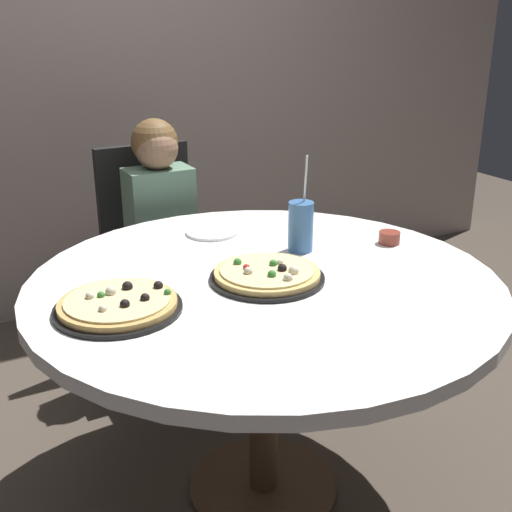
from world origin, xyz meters
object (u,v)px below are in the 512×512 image
Objects in this scene: sauce_bowl at (389,238)px; pizza_veggie at (266,275)px; pizza_cheese at (118,305)px; dining_table at (264,304)px; chair_wooden at (153,246)px; plate_small at (212,232)px; diner_child at (169,270)px; soda_cup at (301,226)px.

pizza_veggie is at bearing -170.43° from sauce_bowl.
dining_table is at bearing 2.50° from pizza_cheese.
chair_wooden reaches higher than pizza_veggie.
sauce_bowl is 0.60m from plate_small.
chair_wooden is 1.08m from sauce_bowl.
pizza_veggie is at bearing 0.03° from pizza_cheese.
dining_table is 4.13× the size of pizza_veggie.
plate_small is at bearing 85.80° from pizza_veggie.
pizza_veggie is at bearing -90.28° from diner_child.
diner_child reaches higher than pizza_cheese.
pizza_veggie reaches higher than sauce_bowl.
soda_cup is at bearing 34.82° from dining_table.
plate_small is (0.03, -0.56, 0.22)m from chair_wooden.
diner_child reaches higher than dining_table.
pizza_veggie is at bearing -94.20° from plate_small.
plate_small is (-0.18, 0.29, -0.08)m from soda_cup.
chair_wooden is 5.28× the size of plate_small.
diner_child is 0.94m from sauce_bowl.
pizza_veggie is 1.07× the size of soda_cup.
dining_table is at bearing -93.92° from plate_small.
chair_wooden is at bearing 90.45° from diner_child.
pizza_veggie and pizza_cheese have the same top height.
diner_child reaches higher than chair_wooden.
diner_child reaches higher than sauce_bowl.
chair_wooden is (-0.00, 0.99, -0.14)m from dining_table.
dining_table is at bearing -172.44° from sauce_bowl.
sauce_bowl reaches higher than plate_small.
diner_child is 0.98m from pizza_cheese.
pizza_veggie is (-0.00, -0.83, 0.28)m from diner_child.
dining_table is 1.00m from chair_wooden.
diner_child is (0.00, -0.18, -0.05)m from chair_wooden.
dining_table is 0.30m from soda_cup.
dining_table is at bearing -90.05° from diner_child.
soda_cup is 0.31m from sauce_bowl.
pizza_cheese is (-0.43, -1.01, 0.24)m from chair_wooden.
pizza_cheese is 1.82× the size of plate_small.
diner_child is 0.47m from plate_small.
sauce_bowl is (0.50, 0.07, 0.10)m from dining_table.
plate_small is at bearing 142.51° from sauce_bowl.
dining_table is 0.10m from pizza_veggie.
dining_table is 7.52× the size of plate_small.
dining_table is 0.44m from plate_small.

